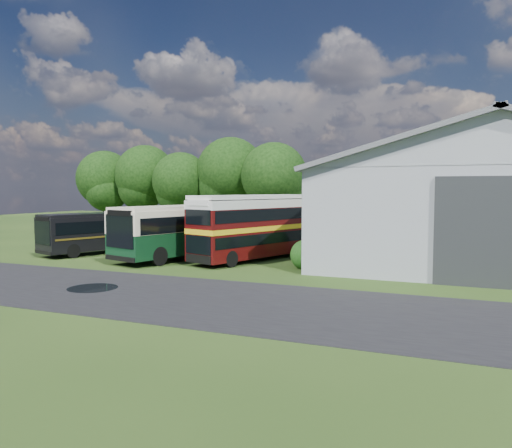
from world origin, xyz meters
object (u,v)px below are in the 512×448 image
at_px(bus_maroon_double, 255,227).
at_px(storage_shed, 486,193).
at_px(bus_green_single, 197,229).
at_px(bus_dark_single, 112,231).

bearing_deg(bus_maroon_double, storage_shed, 49.64).
height_order(storage_shed, bus_maroon_double, storage_shed).
distance_m(storage_shed, bus_green_single, 19.34).
relative_size(storage_shed, bus_maroon_double, 2.56).
height_order(bus_green_single, bus_dark_single, bus_green_single).
xyz_separation_m(bus_green_single, bus_dark_single, (-6.68, -0.20, -0.31)).
distance_m(bus_green_single, bus_dark_single, 6.69).
xyz_separation_m(storage_shed, bus_green_single, (-17.58, -7.72, -2.37)).
xyz_separation_m(bus_green_single, bus_maroon_double, (4.20, -0.03, 0.23)).
bearing_deg(storage_shed, bus_green_single, -156.30).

